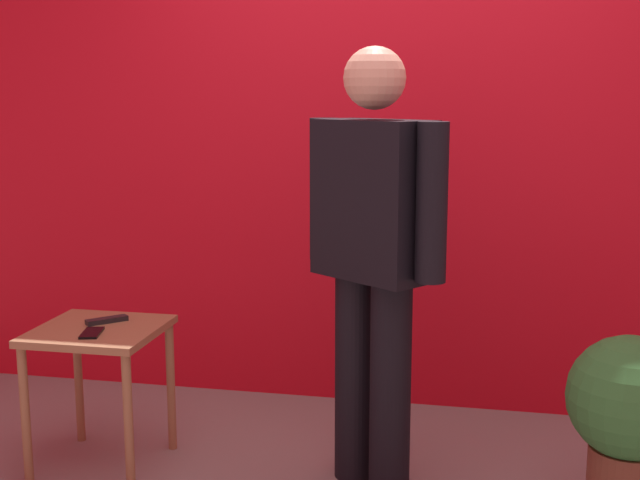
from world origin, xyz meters
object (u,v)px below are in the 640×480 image
object	(u,v)px
standing_person	(374,248)
potted_plant	(629,414)
cell_phone	(92,333)
side_table	(99,351)
tv_remote	(107,320)

from	to	relation	value
standing_person	potted_plant	bearing A→B (deg)	-6.77
cell_phone	potted_plant	world-z (taller)	potted_plant
side_table	cell_phone	xyz separation A→B (m)	(0.02, -0.09, 0.11)
standing_person	cell_phone	size ratio (longest dim) A/B	11.73
tv_remote	potted_plant	xyz separation A→B (m)	(2.03, -0.12, -0.19)
potted_plant	tv_remote	bearing A→B (deg)	176.67
tv_remote	side_table	bearing A→B (deg)	-47.43
standing_person	cell_phone	distance (m)	1.15
side_table	potted_plant	world-z (taller)	potted_plant
tv_remote	potted_plant	bearing A→B (deg)	41.76
side_table	potted_plant	xyz separation A→B (m)	(2.03, -0.05, -0.08)
standing_person	tv_remote	bearing A→B (deg)	179.59
side_table	cell_phone	size ratio (longest dim) A/B	4.11
cell_phone	potted_plant	size ratio (longest dim) A/B	0.21
standing_person	tv_remote	xyz separation A→B (m)	(-1.10, 0.01, -0.34)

